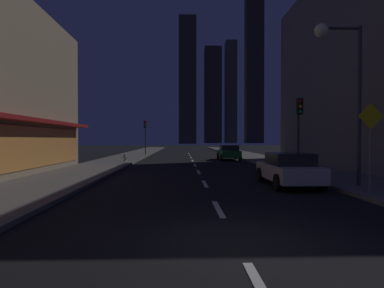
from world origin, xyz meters
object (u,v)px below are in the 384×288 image
traffic_light_far_left (145,130)px  pedestrian_crossing_sign (370,140)px  car_parked_far (229,152)px  street_lamp_right (340,65)px  fire_hydrant_far_left (125,158)px  traffic_light_near_right (299,119)px  car_parked_near (288,169)px

traffic_light_far_left → pedestrian_crossing_sign: 30.63m
car_parked_far → street_lamp_right: bearing=-84.5°
traffic_light_far_left → pedestrian_crossing_sign: size_ratio=1.33×
fire_hydrant_far_left → traffic_light_near_right: bearing=-41.4°
car_parked_far → traffic_light_far_left: size_ratio=1.01×
car_parked_far → traffic_light_near_right: size_ratio=1.01×
car_parked_near → fire_hydrant_far_left: car_parked_near is taller
street_lamp_right → pedestrian_crossing_sign: size_ratio=2.09×
fire_hydrant_far_left → pedestrian_crossing_sign: pedestrian_crossing_sign is taller
car_parked_near → traffic_light_near_right: bearing=63.7°
traffic_light_near_right → fire_hydrant_far_left: bearing=138.6°
car_parked_near → street_lamp_right: (1.78, -0.93, 4.33)m
pedestrian_crossing_sign → car_parked_near: bearing=126.4°
fire_hydrant_far_left → pedestrian_crossing_sign: size_ratio=0.21×
traffic_light_near_right → car_parked_far: bearing=98.0°
car_parked_near → pedestrian_crossing_sign: pedestrian_crossing_sign is taller
traffic_light_near_right → traffic_light_far_left: bearing=116.6°
fire_hydrant_far_left → pedestrian_crossing_sign: (11.50, -16.62, 1.56)m
pedestrian_crossing_sign → fire_hydrant_far_left: bearing=124.7°
traffic_light_near_right → pedestrian_crossing_sign: traffic_light_near_right is taller
fire_hydrant_far_left → street_lamp_right: (11.28, -14.84, 4.61)m
street_lamp_right → traffic_light_near_right: bearing=88.6°
fire_hydrant_far_left → traffic_light_far_left: size_ratio=0.16×
car_parked_far → traffic_light_far_left: bearing=137.2°
fire_hydrant_far_left → traffic_light_near_right: (11.40, -10.07, 2.74)m
traffic_light_far_left → street_lamp_right: street_lamp_right is taller
traffic_light_near_right → traffic_light_far_left: size_ratio=1.00×
fire_hydrant_far_left → street_lamp_right: 19.20m
fire_hydrant_far_left → street_lamp_right: size_ratio=0.10×
fire_hydrant_far_left → pedestrian_crossing_sign: bearing=-55.3°
street_lamp_right → pedestrian_crossing_sign: (0.22, -1.78, -3.05)m
car_parked_near → car_parked_far: 17.39m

